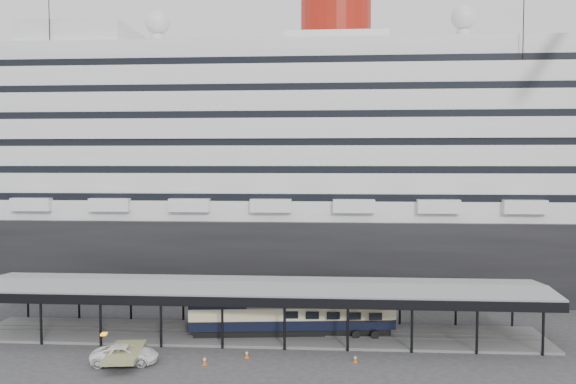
# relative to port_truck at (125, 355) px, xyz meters

# --- Properties ---
(ground) EXTENTS (200.00, 200.00, 0.00)m
(ground) POSITION_rel_port_truck_xyz_m (10.49, 3.57, -0.78)
(ground) COLOR #313133
(ground) RESTS_ON ground
(cruise_ship) EXTENTS (130.00, 30.00, 43.90)m
(cruise_ship) POSITION_rel_port_truck_xyz_m (10.54, 35.57, 17.57)
(cruise_ship) COLOR black
(cruise_ship) RESTS_ON ground
(platform_canopy) EXTENTS (56.00, 9.18, 5.30)m
(platform_canopy) POSITION_rel_port_truck_xyz_m (10.49, 8.57, 1.58)
(platform_canopy) COLOR slate
(platform_canopy) RESTS_ON ground
(port_truck) EXTENTS (5.90, 3.29, 1.56)m
(port_truck) POSITION_rel_port_truck_xyz_m (0.00, 0.00, 0.00)
(port_truck) COLOR white
(port_truck) RESTS_ON ground
(pullman_carriage) EXTENTS (20.32, 4.72, 19.79)m
(pullman_carriage) POSITION_rel_port_truck_xyz_m (13.85, 8.57, 1.65)
(pullman_carriage) COLOR black
(pullman_carriage) RESTS_ON ground
(traffic_cone_left) EXTENTS (0.46, 0.46, 0.73)m
(traffic_cone_left) POSITION_rel_port_truck_xyz_m (10.21, 2.08, -0.42)
(traffic_cone_left) COLOR #EF570D
(traffic_cone_left) RESTS_ON ground
(traffic_cone_mid) EXTENTS (0.55, 0.55, 0.82)m
(traffic_cone_mid) POSITION_rel_port_truck_xyz_m (6.87, 0.10, -0.37)
(traffic_cone_mid) COLOR #DD510C
(traffic_cone_mid) RESTS_ON ground
(traffic_cone_right) EXTENTS (0.44, 0.44, 0.69)m
(traffic_cone_right) POSITION_rel_port_truck_xyz_m (19.70, 1.57, -0.44)
(traffic_cone_right) COLOR #E0540C
(traffic_cone_right) RESTS_ON ground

